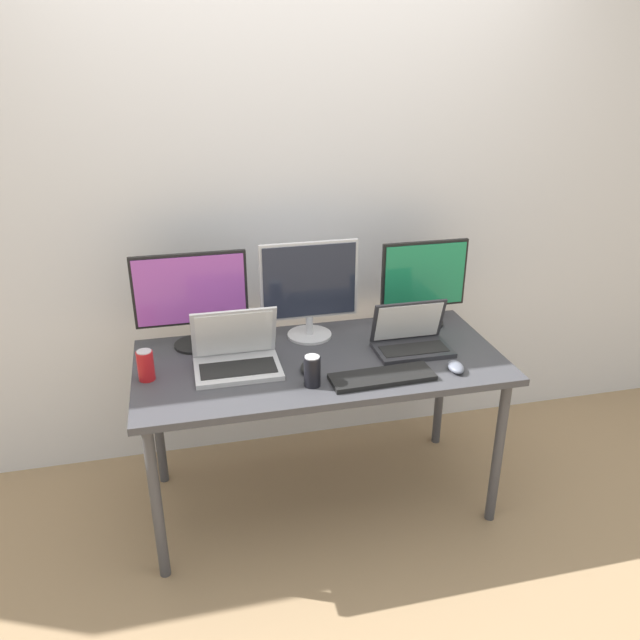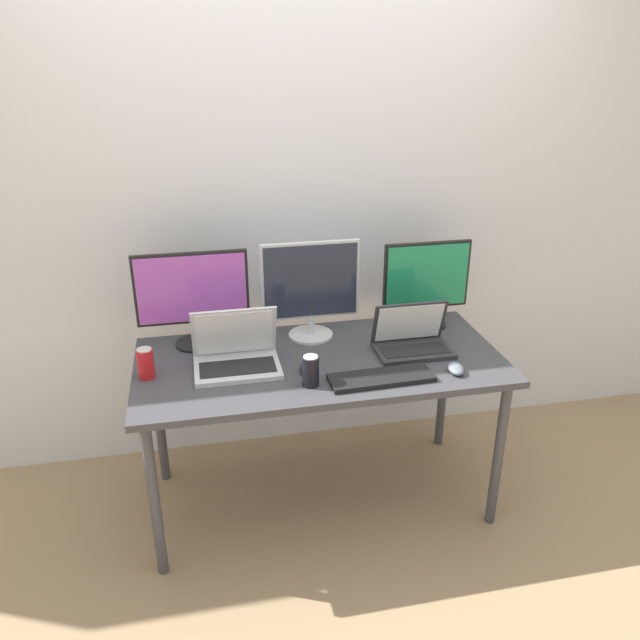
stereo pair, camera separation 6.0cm
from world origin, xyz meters
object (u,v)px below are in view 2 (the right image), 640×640
at_px(soda_can_near_keyboard, 311,371).
at_px(soda_can_by_laptop, 146,363).
at_px(monitor_center, 311,288).
at_px(mouse_by_laptop, 456,369).
at_px(laptop_secondary, 412,340).
at_px(keyboard_main, 381,378).
at_px(monitor_right, 426,283).
at_px(monitor_left, 192,294).
at_px(laptop_silver, 236,354).
at_px(work_desk, 320,372).
at_px(mouse_by_keyboard, 307,367).

bearing_deg(soda_can_near_keyboard, soda_can_by_laptop, 162.66).
distance_m(monitor_center, mouse_by_laptop, 0.72).
distance_m(laptop_secondary, keyboard_main, 0.31).
distance_m(monitor_center, soda_can_by_laptop, 0.78).
height_order(monitor_right, soda_can_by_laptop, monitor_right).
height_order(laptop_secondary, soda_can_by_laptop, laptop_secondary).
relative_size(monitor_left, laptop_silver, 1.39).
height_order(laptop_secondary, mouse_by_laptop, laptop_secondary).
xyz_separation_m(work_desk, soda_can_near_keyboard, (-0.08, -0.21, 0.13)).
relative_size(laptop_secondary, soda_can_by_laptop, 2.59).
xyz_separation_m(monitor_right, mouse_by_keyboard, (-0.63, -0.34, -0.19)).
bearing_deg(monitor_right, mouse_by_keyboard, -151.46).
bearing_deg(laptop_secondary, work_desk, 179.75).
bearing_deg(work_desk, monitor_left, 154.10).
xyz_separation_m(work_desk, monitor_left, (-0.51, 0.25, 0.31)).
relative_size(laptop_silver, laptop_secondary, 1.07).
bearing_deg(soda_can_by_laptop, mouse_by_laptop, -10.01).
bearing_deg(mouse_by_laptop, work_desk, 162.52).
xyz_separation_m(work_desk, monitor_right, (0.56, 0.25, 0.28)).
distance_m(work_desk, soda_can_near_keyboard, 0.26).
bearing_deg(soda_can_near_keyboard, mouse_by_keyboard, 86.64).
relative_size(monitor_right, mouse_by_keyboard, 4.09).
distance_m(monitor_center, laptop_silver, 0.46).
height_order(monitor_right, keyboard_main, monitor_right).
bearing_deg(work_desk, soda_can_near_keyboard, -110.90).
height_order(monitor_center, mouse_by_laptop, monitor_center).
height_order(keyboard_main, mouse_by_laptop, mouse_by_laptop).
relative_size(keyboard_main, mouse_by_keyboard, 4.17).
bearing_deg(monitor_center, monitor_left, 178.06).
distance_m(monitor_center, soda_can_near_keyboard, 0.48).
height_order(work_desk, monitor_left, monitor_left).
relative_size(monitor_center, laptop_silver, 1.28).
distance_m(monitor_right, mouse_by_keyboard, 0.74).
distance_m(work_desk, keyboard_main, 0.32).
distance_m(keyboard_main, mouse_by_keyboard, 0.31).
bearing_deg(mouse_by_laptop, soda_can_by_laptop, 176.80).
relative_size(work_desk, monitor_center, 3.47).
distance_m(monitor_left, monitor_center, 0.52).
height_order(monitor_center, laptop_secondary, monitor_center).
xyz_separation_m(mouse_by_laptop, soda_can_near_keyboard, (-0.60, 0.02, 0.05)).
bearing_deg(work_desk, soda_can_by_laptop, -178.72).
bearing_deg(soda_can_near_keyboard, monitor_left, 132.94).
bearing_deg(monitor_right, monitor_center, -178.18).
height_order(work_desk, mouse_by_laptop, mouse_by_laptop).
bearing_deg(work_desk, laptop_secondary, -0.25).
relative_size(work_desk, soda_can_near_keyboard, 12.31).
bearing_deg(mouse_by_keyboard, laptop_secondary, 32.91).
height_order(laptop_silver, laptop_secondary, laptop_silver).
distance_m(laptop_silver, mouse_by_keyboard, 0.30).
relative_size(mouse_by_keyboard, soda_can_by_laptop, 0.80).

